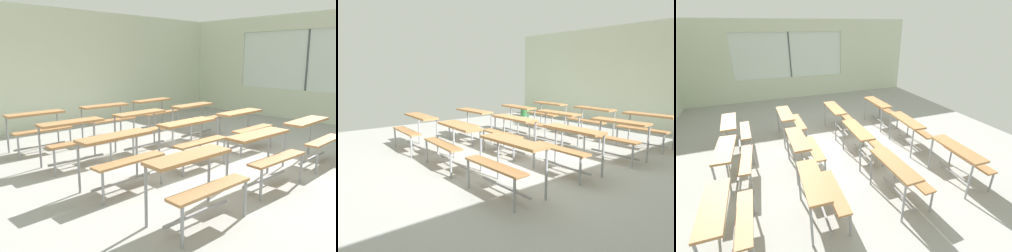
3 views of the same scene
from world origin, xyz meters
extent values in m
cube|color=#9E9E99|center=(0.00, 0.00, -0.03)|extent=(10.00, 9.00, 0.05)
cube|color=beige|center=(5.00, 0.00, 0.42)|extent=(0.12, 9.00, 0.85)
cube|color=beige|center=(5.00, 0.00, 2.77)|extent=(0.12, 9.00, 0.45)
cube|color=beige|center=(5.00, 3.55, 1.70)|extent=(0.12, 1.90, 1.70)
cube|color=beige|center=(5.00, -3.05, 1.70)|extent=(0.12, 2.90, 1.70)
cube|color=silver|center=(5.00, 0.50, 1.70)|extent=(0.02, 4.20, 1.70)
cube|color=#4C5156|center=(5.00, 0.50, 1.70)|extent=(0.06, 0.05, 1.70)
cube|color=#A87547|center=(-1.85, -1.38, 0.72)|extent=(1.11, 0.35, 0.04)
cube|color=#A87547|center=(-1.86, -1.70, 0.44)|extent=(1.11, 0.25, 0.03)
cylinder|color=gray|center=(-2.34, -1.23, 0.36)|extent=(0.04, 0.04, 0.72)
cylinder|color=gray|center=(-1.34, -1.26, 0.36)|extent=(0.04, 0.04, 0.72)
cylinder|color=gray|center=(-2.36, -1.78, 0.22)|extent=(0.04, 0.04, 0.44)
cylinder|color=gray|center=(-1.36, -1.81, 0.22)|extent=(0.04, 0.04, 0.44)
cube|color=gray|center=(-1.85, -1.52, 0.10)|extent=(1.00, 0.06, 0.03)
cube|color=#A87547|center=(-0.35, -1.32, 0.72)|extent=(1.11, 0.37, 0.04)
cube|color=#A87547|center=(-0.36, -1.64, 0.44)|extent=(1.11, 0.27, 0.03)
cylinder|color=gray|center=(-0.84, -1.16, 0.36)|extent=(0.04, 0.04, 0.72)
cylinder|color=gray|center=(0.16, -1.20, 0.36)|extent=(0.04, 0.04, 0.72)
cylinder|color=gray|center=(-0.86, -1.71, 0.22)|extent=(0.04, 0.04, 0.44)
cylinder|color=gray|center=(0.14, -1.75, 0.22)|extent=(0.04, 0.04, 0.44)
cube|color=gray|center=(-0.35, -1.46, 0.10)|extent=(1.00, 0.08, 0.03)
cube|color=#A87547|center=(1.15, -1.33, 0.72)|extent=(1.11, 0.35, 0.04)
cube|color=#A87547|center=(1.16, -1.65, 0.44)|extent=(1.11, 0.25, 0.03)
cylinder|color=gray|center=(0.64, -1.21, 0.36)|extent=(0.04, 0.04, 0.72)
cylinder|color=gray|center=(1.64, -1.18, 0.36)|extent=(0.04, 0.04, 0.72)
cylinder|color=gray|center=(0.66, -1.76, 0.22)|extent=(0.04, 0.04, 0.44)
cylinder|color=gray|center=(1.66, -1.73, 0.22)|extent=(0.04, 0.04, 0.44)
cube|color=gray|center=(1.15, -1.47, 0.10)|extent=(1.00, 0.06, 0.03)
cube|color=#A87547|center=(-1.89, -0.02, 0.72)|extent=(1.11, 0.35, 0.04)
cube|color=#A87547|center=(-1.88, -0.34, 0.44)|extent=(1.11, 0.25, 0.03)
cylinder|color=gray|center=(-2.39, 0.11, 0.36)|extent=(0.04, 0.04, 0.72)
cylinder|color=gray|center=(-1.39, 0.14, 0.36)|extent=(0.04, 0.04, 0.72)
cylinder|color=gray|center=(-2.37, -0.44, 0.22)|extent=(0.04, 0.04, 0.44)
cylinder|color=gray|center=(-1.37, -0.41, 0.22)|extent=(0.04, 0.04, 0.44)
cube|color=gray|center=(-1.88, -0.16, 0.10)|extent=(1.00, 0.06, 0.03)
cube|color=#A87547|center=(-0.42, 0.00, 0.72)|extent=(1.10, 0.33, 0.04)
cube|color=#A87547|center=(-0.42, -0.32, 0.44)|extent=(1.10, 0.23, 0.03)
cylinder|color=gray|center=(-0.92, 0.15, 0.36)|extent=(0.04, 0.04, 0.72)
cylinder|color=gray|center=(0.08, 0.14, 0.36)|extent=(0.04, 0.04, 0.72)
cylinder|color=gray|center=(-0.92, -0.40, 0.22)|extent=(0.04, 0.04, 0.44)
cylinder|color=gray|center=(0.08, -0.41, 0.22)|extent=(0.04, 0.04, 0.44)
cube|color=gray|center=(-0.42, -0.14, 0.10)|extent=(1.00, 0.04, 0.03)
cube|color=#A87547|center=(1.10, 0.00, 0.72)|extent=(1.10, 0.33, 0.04)
cube|color=#A87547|center=(1.10, -0.32, 0.44)|extent=(1.10, 0.23, 0.03)
cylinder|color=gray|center=(0.60, 0.15, 0.36)|extent=(0.04, 0.04, 0.72)
cylinder|color=gray|center=(1.60, 0.13, 0.36)|extent=(0.04, 0.04, 0.72)
cylinder|color=gray|center=(0.60, -0.40, 0.22)|extent=(0.04, 0.04, 0.44)
cylinder|color=gray|center=(1.60, -0.42, 0.22)|extent=(0.04, 0.04, 0.44)
cube|color=gray|center=(1.10, -0.14, 0.10)|extent=(1.00, 0.04, 0.03)
cube|color=#A87547|center=(-1.83, 1.34, 0.72)|extent=(1.11, 0.35, 0.04)
cube|color=#A87547|center=(-1.84, 1.02, 0.44)|extent=(1.11, 0.25, 0.03)
cylinder|color=gray|center=(-2.32, 1.50, 0.36)|extent=(0.04, 0.04, 0.72)
cylinder|color=gray|center=(-1.32, 1.47, 0.36)|extent=(0.04, 0.04, 0.72)
cylinder|color=gray|center=(-2.34, 0.95, 0.22)|extent=(0.04, 0.04, 0.44)
cylinder|color=gray|center=(-1.34, 0.92, 0.22)|extent=(0.04, 0.04, 0.44)
cube|color=gray|center=(-1.83, 1.20, 0.10)|extent=(1.00, 0.06, 0.03)
cube|color=#A87547|center=(-0.39, 1.30, 0.72)|extent=(1.10, 0.34, 0.04)
cube|color=#A87547|center=(-0.39, 0.98, 0.44)|extent=(1.10, 0.24, 0.03)
cylinder|color=gray|center=(-0.89, 1.43, 0.36)|extent=(0.04, 0.04, 0.72)
cylinder|color=gray|center=(0.11, 1.44, 0.36)|extent=(0.04, 0.04, 0.72)
cylinder|color=gray|center=(-0.89, 0.88, 0.22)|extent=(0.04, 0.04, 0.44)
cylinder|color=gray|center=(0.11, 0.89, 0.22)|extent=(0.04, 0.04, 0.44)
cube|color=gray|center=(-0.39, 1.16, 0.10)|extent=(1.00, 0.05, 0.03)
cube|color=#A87547|center=(1.16, 1.32, 0.72)|extent=(1.11, 0.34, 0.04)
cube|color=#A87547|center=(1.17, 1.00, 0.44)|extent=(1.10, 0.24, 0.03)
cylinder|color=gray|center=(0.66, 1.45, 0.36)|extent=(0.04, 0.04, 0.72)
cylinder|color=gray|center=(1.66, 1.47, 0.36)|extent=(0.04, 0.04, 0.72)
cylinder|color=gray|center=(0.67, 0.90, 0.22)|extent=(0.04, 0.04, 0.44)
cylinder|color=gray|center=(1.67, 0.92, 0.22)|extent=(0.04, 0.04, 0.44)
cube|color=gray|center=(1.16, 1.18, 0.10)|extent=(1.00, 0.05, 0.03)
cube|color=#A87547|center=(-1.90, 2.64, 0.72)|extent=(1.10, 0.34, 0.04)
cube|color=#A87547|center=(-1.91, 2.32, 0.44)|extent=(1.10, 0.24, 0.03)
cylinder|color=gray|center=(-1.40, 2.77, 0.36)|extent=(0.04, 0.04, 0.72)
cylinder|color=gray|center=(-1.41, 2.22, 0.22)|extent=(0.04, 0.04, 0.44)
cube|color=gray|center=(-1.91, 2.50, 0.10)|extent=(1.00, 0.05, 0.03)
cube|color=#A87547|center=(-0.34, 2.62, 0.72)|extent=(1.11, 0.37, 0.04)
cube|color=#A87547|center=(-0.35, 2.30, 0.44)|extent=(1.11, 0.27, 0.03)
cylinder|color=gray|center=(-0.83, 2.78, 0.36)|extent=(0.04, 0.04, 0.72)
cylinder|color=gray|center=(0.17, 2.73, 0.36)|extent=(0.04, 0.04, 0.72)
cylinder|color=gray|center=(-0.86, 2.23, 0.22)|extent=(0.04, 0.04, 0.44)
cylinder|color=gray|center=(0.14, 2.18, 0.22)|extent=(0.04, 0.04, 0.44)
cube|color=gray|center=(-0.34, 2.48, 0.10)|extent=(1.00, 0.08, 0.03)
cube|color=#A87547|center=(1.07, 2.63, 0.72)|extent=(1.11, 0.37, 0.04)
cube|color=#A87547|center=(1.09, 2.31, 0.44)|extent=(1.11, 0.27, 0.03)
cylinder|color=gray|center=(0.57, 2.75, 0.36)|extent=(0.04, 0.04, 0.72)
cylinder|color=gray|center=(1.57, 2.79, 0.36)|extent=(0.04, 0.04, 0.72)
cylinder|color=gray|center=(0.59, 2.20, 0.22)|extent=(0.04, 0.04, 0.44)
cylinder|color=gray|center=(1.59, 2.24, 0.22)|extent=(0.04, 0.04, 0.44)
cube|color=gray|center=(1.08, 2.49, 0.10)|extent=(1.00, 0.08, 0.03)
camera|label=1|loc=(-4.49, -3.83, 1.80)|focal=36.33mm
camera|label=2|loc=(4.23, -3.91, 1.67)|focal=32.27mm
camera|label=3|loc=(-4.64, 1.93, 2.82)|focal=25.13mm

